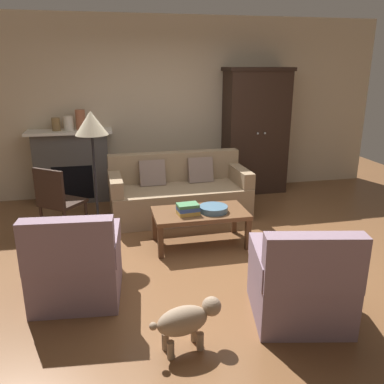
% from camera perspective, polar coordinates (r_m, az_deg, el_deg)
% --- Properties ---
extents(ground_plane, '(9.60, 9.60, 0.00)m').
position_cam_1_polar(ground_plane, '(4.68, 1.86, -8.74)').
color(ground_plane, brown).
extents(back_wall, '(7.20, 0.10, 2.80)m').
position_cam_1_polar(back_wall, '(6.72, -3.45, 11.82)').
color(back_wall, beige).
rests_on(back_wall, ground).
extents(fireplace, '(1.26, 0.48, 1.12)m').
position_cam_1_polar(fireplace, '(6.55, -16.49, 3.59)').
color(fireplace, '#4C4947').
rests_on(fireplace, ground).
extents(armoire, '(1.06, 0.57, 2.02)m').
position_cam_1_polar(armoire, '(6.82, 8.89, 8.47)').
color(armoire, black).
rests_on(armoire, ground).
extents(couch, '(1.94, 0.91, 0.86)m').
position_cam_1_polar(couch, '(5.73, -1.86, -0.26)').
color(couch, '#937A5B').
rests_on(couch, ground).
extents(coffee_table, '(1.10, 0.60, 0.42)m').
position_cam_1_polar(coffee_table, '(4.78, 1.13, -3.33)').
color(coffee_table, brown).
rests_on(coffee_table, ground).
extents(fruit_bowl, '(0.34, 0.34, 0.07)m').
position_cam_1_polar(fruit_bowl, '(4.74, 3.03, -2.39)').
color(fruit_bowl, slate).
rests_on(fruit_bowl, coffee_table).
extents(book_stack, '(0.26, 0.20, 0.13)m').
position_cam_1_polar(book_stack, '(4.64, -0.57, -2.42)').
color(book_stack, gold).
rests_on(book_stack, coffee_table).
extents(mantel_vase_bronze, '(0.12, 0.12, 0.19)m').
position_cam_1_polar(mantel_vase_bronze, '(6.43, -18.62, 9.04)').
color(mantel_vase_bronze, olive).
rests_on(mantel_vase_bronze, fireplace).
extents(mantel_vase_cream, '(0.15, 0.15, 0.21)m').
position_cam_1_polar(mantel_vase_cream, '(6.41, -17.01, 9.26)').
color(mantel_vase_cream, beige).
rests_on(mantel_vase_cream, fireplace).
extents(mantel_vase_terracotta, '(0.14, 0.14, 0.30)m').
position_cam_1_polar(mantel_vase_terracotta, '(6.40, -15.42, 9.78)').
color(mantel_vase_terracotta, '#A86042').
rests_on(mantel_vase_terracotta, fireplace).
extents(armchair_near_left, '(0.84, 0.84, 0.88)m').
position_cam_1_polar(armchair_near_left, '(3.88, -16.02, -10.13)').
color(armchair_near_left, gray).
rests_on(armchair_near_left, ground).
extents(armchair_near_right, '(0.91, 0.91, 0.88)m').
position_cam_1_polar(armchair_near_right, '(3.58, 15.11, -12.53)').
color(armchair_near_right, gray).
rests_on(armchair_near_right, ground).
extents(side_chair_wooden, '(0.62, 0.62, 0.90)m').
position_cam_1_polar(side_chair_wooden, '(5.19, -18.46, -0.85)').
color(side_chair_wooden, black).
rests_on(side_chair_wooden, ground).
extents(floor_lamp, '(0.36, 0.36, 1.59)m').
position_cam_1_polar(floor_lamp, '(4.59, -13.94, 8.30)').
color(floor_lamp, black).
rests_on(floor_lamp, ground).
extents(dog, '(0.57, 0.28, 0.39)m').
position_cam_1_polar(dog, '(3.17, -0.75, -17.61)').
color(dog, gray).
rests_on(dog, ground).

